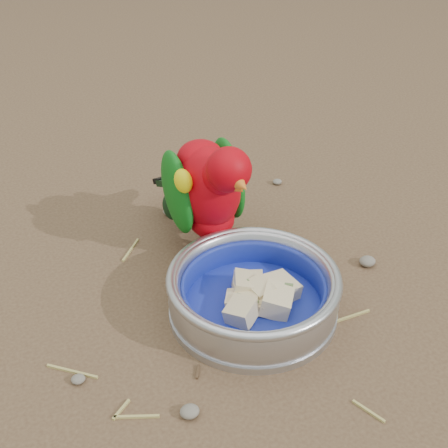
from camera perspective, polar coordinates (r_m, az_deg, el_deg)
name	(u,v)px	position (r m, az deg, el deg)	size (l,w,h in m)	color
ground	(185,367)	(0.74, -3.55, -12.92)	(60.00, 60.00, 0.00)	brown
food_bowl	(253,308)	(0.80, 2.65, -7.66)	(0.21, 0.21, 0.02)	#B2B2BA
bowl_wall	(253,290)	(0.78, 2.71, -6.01)	(0.21, 0.21, 0.04)	#B2B2BA
fruit_wedges	(253,294)	(0.79, 2.70, -6.40)	(0.13, 0.13, 0.03)	beige
lory_parrot	(209,197)	(0.86, -1.42, 2.46)	(0.11, 0.23, 0.18)	#AA010B
ground_debris	(179,315)	(0.80, -4.18, -8.29)	(0.90, 0.80, 0.01)	tan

